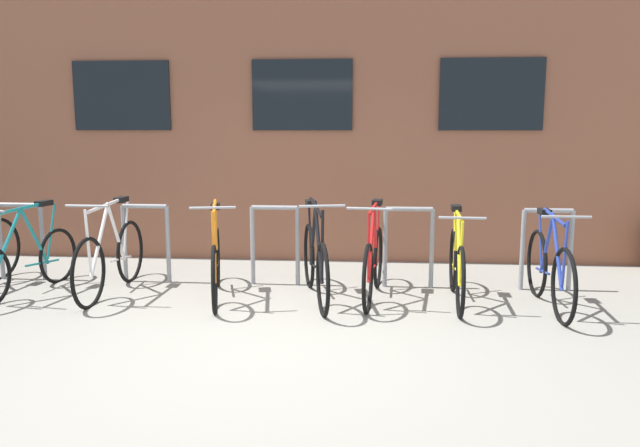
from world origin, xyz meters
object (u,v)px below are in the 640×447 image
(bicycle_orange, at_px, (216,262))
(bicycle_white, at_px, (111,257))
(bicycle_black, at_px, (315,262))
(bicycle_teal, at_px, (25,260))
(bicycle_blue, at_px, (549,270))
(bicycle_red, at_px, (373,262))
(bicycle_yellow, at_px, (457,266))

(bicycle_orange, bearing_deg, bicycle_white, 176.09)
(bicycle_black, relative_size, bicycle_teal, 1.04)
(bicycle_black, distance_m, bicycle_blue, 2.34)
(bicycle_white, bearing_deg, bicycle_orange, -3.91)
(bicycle_orange, height_order, bicycle_red, bicycle_orange)
(bicycle_orange, distance_m, bicycle_teal, 2.08)
(bicycle_orange, xyz_separation_m, bicycle_yellow, (2.50, 0.03, 0.00))
(bicycle_teal, bearing_deg, bicycle_orange, 0.81)
(bicycle_blue, distance_m, bicycle_white, 4.56)
(bicycle_orange, bearing_deg, bicycle_blue, -2.08)
(bicycle_blue, distance_m, bicycle_teal, 5.46)
(bicycle_teal, relative_size, bicycle_red, 1.02)
(bicycle_blue, relative_size, bicycle_teal, 0.99)
(bicycle_blue, relative_size, bicycle_white, 0.94)
(bicycle_red, bearing_deg, bicycle_yellow, -5.48)
(bicycle_blue, xyz_separation_m, bicycle_teal, (-5.46, 0.09, -0.02))
(bicycle_yellow, distance_m, bicycle_white, 3.68)
(bicycle_orange, relative_size, bicycle_white, 0.95)
(bicycle_yellow, bearing_deg, bicycle_blue, -9.73)
(bicycle_black, bearing_deg, bicycle_orange, -179.63)
(bicycle_teal, height_order, bicycle_red, bicycle_red)
(bicycle_black, distance_m, bicycle_teal, 3.13)
(bicycle_teal, xyz_separation_m, bicycle_white, (0.90, 0.11, 0.03))
(bicycle_blue, xyz_separation_m, bicycle_yellow, (-0.88, 0.15, -0.01))
(bicycle_black, height_order, bicycle_teal, bicycle_black)
(bicycle_black, xyz_separation_m, bicycle_red, (0.60, 0.10, -0.01))
(bicycle_black, relative_size, bicycle_orange, 1.05)
(bicycle_yellow, relative_size, bicycle_red, 1.00)
(bicycle_blue, bearing_deg, bicycle_yellow, 170.27)
(bicycle_orange, distance_m, bicycle_blue, 3.39)
(bicycle_teal, bearing_deg, bicycle_blue, -0.98)
(bicycle_black, bearing_deg, bicycle_white, 178.11)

